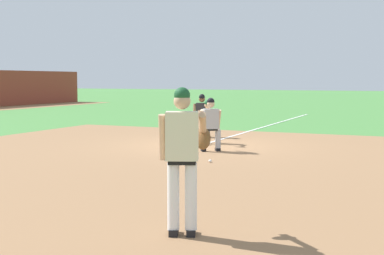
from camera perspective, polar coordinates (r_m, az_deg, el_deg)
name	(u,v)px	position (r m, az deg, el deg)	size (l,w,h in m)	color
ground_plane	(202,145)	(15.88, 1.04, -1.91)	(160.00, 160.00, 0.00)	#47843D
infield_dirt_patch	(196,172)	(11.32, 0.42, -4.76)	(18.00, 18.00, 0.01)	#936B47
foul_line_stripe	(270,125)	(23.06, 8.37, 0.27)	(15.25, 0.10, 0.00)	white
first_base_bag	(202,144)	(15.87, 1.04, -1.75)	(0.38, 0.38, 0.09)	white
baseball	(210,161)	(12.60, 1.95, -3.60)	(0.07, 0.07, 0.07)	white
pitcher	(184,152)	(6.64, -0.91, -2.61)	(0.81, 0.60, 1.86)	black
first_baseman	(208,120)	(16.26, 1.76, 0.85)	(0.85, 0.95, 1.34)	black
baserunner	(211,122)	(14.47, 2.01, 0.55)	(0.64, 0.68, 1.46)	black
umpire	(202,114)	(18.07, 1.07, 1.48)	(0.58, 0.67, 1.46)	black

